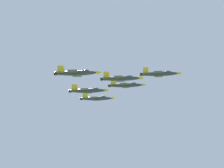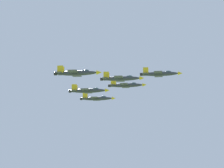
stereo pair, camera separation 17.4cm
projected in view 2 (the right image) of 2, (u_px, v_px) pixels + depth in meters
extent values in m
ellipsoid|color=#2D3338|center=(160.00, 74.00, 188.81)|extent=(13.26, 10.98, 1.97)
cone|color=gold|center=(180.00, 73.00, 187.74)|extent=(2.58, 2.53, 1.67)
ellipsoid|color=#334751|center=(168.00, 72.00, 188.54)|extent=(2.97, 2.78, 1.15)
cube|color=#2D3338|center=(158.00, 74.00, 188.89)|extent=(9.49, 10.76, 0.20)
cube|color=gold|center=(159.00, 77.00, 193.67)|extent=(2.95, 2.54, 0.24)
cube|color=gold|center=(158.00, 71.00, 184.13)|extent=(2.95, 2.54, 0.24)
cube|color=#2D3338|center=(145.00, 74.00, 189.63)|extent=(5.13, 5.61, 0.20)
cube|color=gold|center=(146.00, 72.00, 190.84)|extent=(1.88, 1.55, 2.84)
cube|color=gold|center=(146.00, 71.00, 188.93)|extent=(1.88, 1.55, 2.84)
cylinder|color=black|center=(141.00, 74.00, 189.84)|extent=(1.71, 1.76, 1.38)
ellipsoid|color=#2D3338|center=(126.00, 85.00, 202.98)|extent=(12.97, 10.79, 1.93)
cone|color=gold|center=(145.00, 85.00, 201.95)|extent=(2.53, 2.48, 1.64)
ellipsoid|color=#334751|center=(134.00, 84.00, 202.72)|extent=(2.91, 2.73, 1.12)
cube|color=#2D3338|center=(125.00, 86.00, 203.05)|extent=(9.32, 10.53, 0.19)
cube|color=gold|center=(126.00, 87.00, 207.74)|extent=(2.89, 2.50, 0.23)
cube|color=gold|center=(124.00, 83.00, 198.39)|extent=(2.89, 2.50, 0.23)
cube|color=#2D3338|center=(113.00, 86.00, 203.76)|extent=(5.03, 5.50, 0.19)
cube|color=gold|center=(114.00, 83.00, 204.95)|extent=(1.84, 1.53, 2.78)
cube|color=gold|center=(113.00, 82.00, 203.08)|extent=(1.84, 1.53, 2.78)
cylinder|color=black|center=(109.00, 86.00, 203.96)|extent=(1.68, 1.72, 1.35)
ellipsoid|color=#2D3338|center=(121.00, 79.00, 176.70)|extent=(12.78, 10.89, 1.92)
cone|color=gold|center=(142.00, 78.00, 175.79)|extent=(2.52, 2.47, 1.63)
ellipsoid|color=#334751|center=(129.00, 77.00, 176.49)|extent=(2.89, 2.73, 1.12)
cube|color=#2D3338|center=(119.00, 79.00, 176.76)|extent=(9.36, 10.42, 0.19)
cube|color=gold|center=(120.00, 81.00, 181.43)|extent=(2.85, 2.51, 0.23)
cube|color=gold|center=(118.00, 76.00, 172.11)|extent=(2.85, 2.51, 0.23)
cube|color=#2D3338|center=(106.00, 79.00, 177.39)|extent=(5.04, 5.45, 0.19)
cube|color=gold|center=(107.00, 76.00, 178.57)|extent=(1.81, 1.54, 2.77)
cube|color=gold|center=(106.00, 75.00, 176.71)|extent=(1.81, 1.54, 2.77)
cylinder|color=black|center=(102.00, 79.00, 177.56)|extent=(1.67, 1.71, 1.34)
ellipsoid|color=#2D3338|center=(97.00, 99.00, 216.81)|extent=(12.63, 10.91, 1.90)
cone|color=gold|center=(114.00, 98.00, 215.98)|extent=(2.50, 2.46, 1.62)
ellipsoid|color=#334751|center=(104.00, 97.00, 216.63)|extent=(2.87, 2.72, 1.11)
cube|color=#2D3338|center=(96.00, 99.00, 216.86)|extent=(9.35, 10.31, 0.19)
cube|color=gold|center=(97.00, 100.00, 221.51)|extent=(2.82, 2.51, 0.23)
cube|color=gold|center=(94.00, 97.00, 212.24)|extent=(2.82, 2.51, 0.23)
cube|color=#2D3338|center=(85.00, 99.00, 217.44)|extent=(5.03, 5.40, 0.19)
cube|color=gold|center=(85.00, 96.00, 218.62)|extent=(1.79, 1.54, 2.75)
cube|color=gold|center=(85.00, 96.00, 216.77)|extent=(1.79, 1.54, 2.75)
cylinder|color=black|center=(81.00, 99.00, 217.60)|extent=(1.67, 1.70, 1.33)
ellipsoid|color=#2D3338|center=(77.00, 73.00, 165.45)|extent=(13.19, 11.14, 1.97)
cone|color=gold|center=(99.00, 72.00, 164.47)|extent=(2.59, 2.54, 1.68)
ellipsoid|color=#334751|center=(86.00, 71.00, 165.22)|extent=(2.98, 2.80, 1.15)
cube|color=#2D3338|center=(75.00, 73.00, 165.52)|extent=(9.59, 10.73, 0.20)
cube|color=gold|center=(77.00, 76.00, 170.32)|extent=(2.94, 2.57, 0.24)
cube|color=gold|center=(72.00, 70.00, 160.74)|extent=(2.94, 2.57, 0.24)
cube|color=#2D3338|center=(60.00, 74.00, 166.19)|extent=(5.17, 5.61, 0.20)
cube|color=gold|center=(61.00, 70.00, 167.41)|extent=(1.87, 1.58, 2.85)
cube|color=gold|center=(60.00, 69.00, 165.49)|extent=(1.87, 1.58, 2.85)
cylinder|color=black|center=(56.00, 74.00, 166.38)|extent=(1.72, 1.76, 1.38)
ellipsoid|color=#2D3338|center=(88.00, 91.00, 190.84)|extent=(13.03, 10.88, 1.94)
cone|color=gold|center=(107.00, 90.00, 189.82)|extent=(2.54, 2.50, 1.65)
ellipsoid|color=#334751|center=(96.00, 89.00, 190.59)|extent=(2.93, 2.74, 1.13)
cube|color=#2D3338|center=(86.00, 91.00, 190.91)|extent=(9.39, 10.58, 0.19)
cube|color=gold|center=(88.00, 93.00, 195.63)|extent=(2.90, 2.52, 0.23)
cube|color=gold|center=(84.00, 89.00, 186.21)|extent=(2.90, 2.52, 0.23)
cube|color=#2D3338|center=(74.00, 91.00, 191.61)|extent=(5.07, 5.52, 0.19)
cube|color=gold|center=(75.00, 88.00, 192.80)|extent=(1.85, 1.54, 2.80)
cube|color=gold|center=(74.00, 87.00, 190.92)|extent=(1.85, 1.54, 2.80)
cylinder|color=black|center=(70.00, 91.00, 191.81)|extent=(1.69, 1.73, 1.36)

